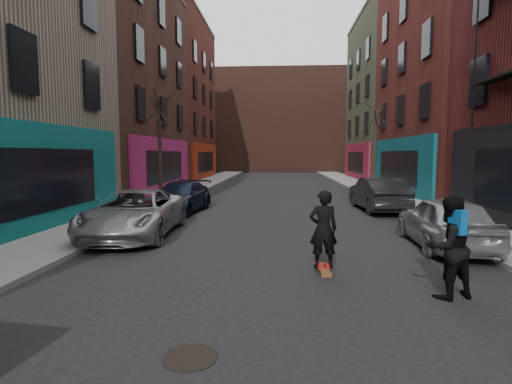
# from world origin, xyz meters

# --- Properties ---
(sidewalk_left) EXTENTS (2.50, 84.00, 0.13)m
(sidewalk_left) POSITION_xyz_m (-6.25, 30.00, 0.07)
(sidewalk_left) COLOR gray
(sidewalk_left) RESTS_ON ground
(sidewalk_right) EXTENTS (2.50, 84.00, 0.13)m
(sidewalk_right) POSITION_xyz_m (6.25, 30.00, 0.07)
(sidewalk_right) COLOR gray
(sidewalk_right) RESTS_ON ground
(building_far) EXTENTS (40.00, 10.00, 14.00)m
(building_far) POSITION_xyz_m (0.00, 56.00, 7.00)
(building_far) COLOR #47281E
(building_far) RESTS_ON ground
(tree_left_far) EXTENTS (2.00, 2.00, 6.50)m
(tree_left_far) POSITION_xyz_m (-6.20, 18.00, 3.38)
(tree_left_far) COLOR black
(tree_left_far) RESTS_ON sidewalk_left
(tree_right_far) EXTENTS (2.00, 2.00, 6.80)m
(tree_right_far) POSITION_xyz_m (6.20, 24.00, 3.53)
(tree_right_far) COLOR black
(tree_right_far) RESTS_ON sidewalk_right
(parked_left_far) EXTENTS (2.62, 5.23, 1.42)m
(parked_left_far) POSITION_xyz_m (-4.42, 9.43, 0.71)
(parked_left_far) COLOR #97989F
(parked_left_far) RESTS_ON ground
(parked_left_end) EXTENTS (2.28, 4.69, 1.31)m
(parked_left_end) POSITION_xyz_m (-4.28, 14.44, 0.66)
(parked_left_end) COLOR black
(parked_left_end) RESTS_ON ground
(parked_right_far) EXTENTS (1.87, 4.26, 1.43)m
(parked_right_far) POSITION_xyz_m (4.49, 8.43, 0.71)
(parked_right_far) COLOR #989AA0
(parked_right_far) RESTS_ON ground
(parked_right_end) EXTENTS (1.83, 4.64, 1.50)m
(parked_right_end) POSITION_xyz_m (4.39, 15.40, 0.75)
(parked_right_end) COLOR black
(parked_right_end) RESTS_ON ground
(skateboard) EXTENTS (0.30, 0.82, 0.10)m
(skateboard) POSITION_xyz_m (0.97, 5.95, 0.05)
(skateboard) COLOR brown
(skateboard) RESTS_ON ground
(skateboarder) EXTENTS (0.65, 0.46, 1.67)m
(skateboarder) POSITION_xyz_m (0.97, 5.95, 0.94)
(skateboarder) COLOR black
(skateboarder) RESTS_ON skateboard
(pedestrian) EXTENTS (1.05, 0.93, 1.81)m
(pedestrian) POSITION_xyz_m (3.00, 4.55, 0.91)
(pedestrian) COLOR black
(pedestrian) RESTS_ON ground
(manhole) EXTENTS (0.83, 0.83, 0.01)m
(manhole) POSITION_xyz_m (-1.06, 2.20, 0.01)
(manhole) COLOR black
(manhole) RESTS_ON ground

